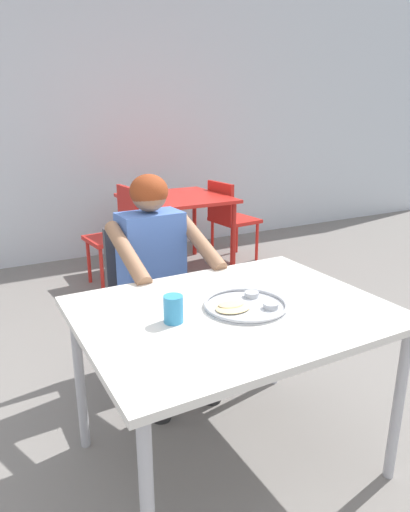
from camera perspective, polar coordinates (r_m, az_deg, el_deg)
The scene contains 10 objects.
ground_plane at distance 2.18m, azimuth 1.78°, elevation -26.46°, with size 12.00×12.00×0.05m, color slate.
back_wall at distance 4.88m, azimuth -20.28°, elevation 18.98°, with size 12.00×0.12×3.40m, color silver.
table_foreground at distance 1.86m, azimuth 3.53°, elevation -8.46°, with size 1.21×0.93×0.74m.
thali_tray at distance 1.84m, azimuth 5.08°, elevation -6.13°, with size 0.34×0.34×0.03m.
drinking_cup at distance 1.70m, azimuth -4.00°, elevation -6.56°, with size 0.07×0.07×0.11m.
chair_foreground at distance 2.70m, azimuth -7.67°, elevation -4.11°, with size 0.41×0.40×0.86m.
diner_foreground at distance 2.44m, azimuth -5.86°, elevation -1.20°, with size 0.50×0.56×1.19m.
table_background_red at distance 4.34m, azimuth -3.66°, elevation 6.42°, with size 0.92×0.92×0.74m.
chair_red_left at distance 4.12m, azimuth -10.84°, elevation 3.30°, with size 0.43×0.43×0.87m.
chair_red_right at distance 4.70m, azimuth 3.01°, elevation 5.16°, with size 0.45×0.46×0.83m.
Camera 1 is at (-0.80, -1.35, 1.48)m, focal length 31.82 mm.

